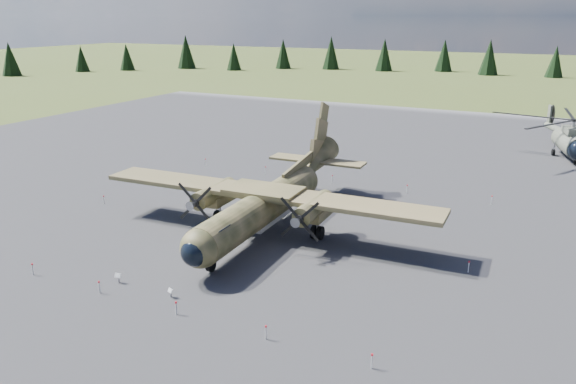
% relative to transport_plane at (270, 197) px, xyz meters
% --- Properties ---
extents(ground, '(500.00, 500.00, 0.00)m').
position_rel_transport_plane_xyz_m(ground, '(-0.31, -1.40, -2.72)').
color(ground, '#455124').
rests_on(ground, ground).
extents(apron, '(120.00, 120.00, 0.04)m').
position_rel_transport_plane_xyz_m(apron, '(-0.31, 8.60, -2.72)').
color(apron, slate).
rests_on(apron, ground).
extents(transport_plane, '(28.65, 26.05, 9.46)m').
position_rel_transport_plane_xyz_m(transport_plane, '(0.00, 0.00, 0.00)').
color(transport_plane, '#3B3D21').
rests_on(transport_plane, ground).
extents(helicopter_near, '(23.88, 24.93, 4.98)m').
position_rel_transport_plane_xyz_m(helicopter_near, '(21.78, 37.49, 0.81)').
color(helicopter_near, '#63675A').
rests_on(helicopter_near, ground).
extents(info_placard_left, '(0.46, 0.23, 0.69)m').
position_rel_transport_plane_xyz_m(info_placard_left, '(-4.29, -13.23, -2.26)').
color(info_placard_left, gray).
rests_on(info_placard_left, ground).
extents(info_placard_right, '(0.42, 0.28, 0.60)m').
position_rel_transport_plane_xyz_m(info_placard_right, '(0.04, -13.32, -2.32)').
color(info_placard_right, gray).
rests_on(info_placard_right, ground).
extents(barrier_fence, '(33.12, 29.62, 0.85)m').
position_rel_transport_plane_xyz_m(barrier_fence, '(-0.77, -1.47, -2.21)').
color(barrier_fence, silver).
rests_on(barrier_fence, ground).
extents(treeline, '(312.08, 303.00, 10.84)m').
position_rel_transport_plane_xyz_m(treeline, '(2.35, -3.87, 2.02)').
color(treeline, black).
rests_on(treeline, ground).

